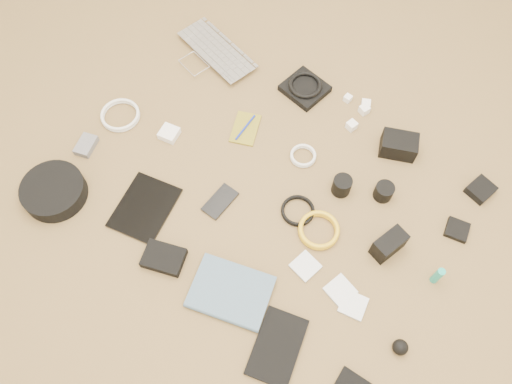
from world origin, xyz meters
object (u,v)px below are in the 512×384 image
Objects in this scene: dslr_camera at (399,145)px; paperback at (220,320)px; laptop at (207,58)px; headphone_case at (54,191)px; tablet at (145,208)px; phone at (220,201)px.

dslr_camera is 0.52× the size of paperback.
laptop is 0.80m from headphone_case.
laptop is 0.70m from tablet.
headphone_case reaches higher than tablet.
paperback is (0.24, -0.33, 0.01)m from phone.
dslr_camera is 1.23m from headphone_case.
phone is (-0.41, -0.53, -0.03)m from dslr_camera.
tablet is at bearing -137.27° from phone.
tablet is 0.26m from phone.
paperback is at bearing -35.50° from laptop.
laptop reaches higher than tablet.
laptop reaches higher than phone.
laptop is 2.76× the size of phone.
dslr_camera reaches higher than tablet.
dslr_camera is 0.55× the size of tablet.
laptop reaches higher than paperback.
headphone_case is at bearing 72.78° from paperback.
laptop is 2.82× the size of dslr_camera.
laptop is 0.84m from dslr_camera.
laptop is at bearing 134.07° from phone.
tablet is at bearing -55.68° from laptop.
laptop is 1.06m from paperback.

